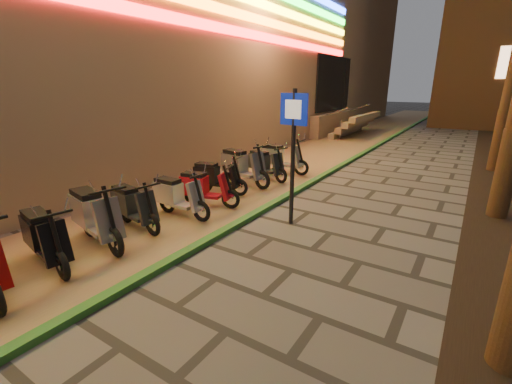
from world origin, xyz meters
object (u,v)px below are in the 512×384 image
Objects in this scene: scooter_10 at (214,177)px; scooter_13 at (279,158)px; scooter_6 at (94,215)px; scooter_9 at (203,188)px; scooter_5 at (44,237)px; scooter_7 at (132,205)px; scooter_8 at (176,195)px; scooter_12 at (264,164)px; scooter_11 at (241,166)px; pedestrian_sign at (293,140)px.

scooter_10 is 0.91× the size of scooter_13.
scooter_6 is 2.61m from scooter_9.
scooter_13 is at bearing 98.74° from scooter_5.
scooter_8 is (0.29, 0.93, 0.01)m from scooter_7.
scooter_13 reaches higher than scooter_12.
pedestrian_sign is at bearing -24.48° from scooter_11.
pedestrian_sign is 4.63m from scooter_5.
scooter_7 is at bearing -108.06° from scooter_8.
scooter_7 is 4.66m from scooter_12.
pedestrian_sign is 3.43m from scooter_11.
scooter_9 is (0.37, 1.73, -0.00)m from scooter_7.
scooter_9 is (-2.26, -0.15, -1.31)m from pedestrian_sign.
scooter_13 is at bearing 75.62° from scooter_9.
scooter_5 reaches higher than scooter_10.
scooter_11 is (-0.33, 2.04, 0.09)m from scooter_9.
pedestrian_sign is 4.50m from scooter_13.
scooter_12 reaches higher than scooter_9.
scooter_6 is 1.18× the size of scooter_9.
scooter_8 is 0.81m from scooter_9.
scooter_6 reaches higher than scooter_13.
scooter_5 is at bearing -76.14° from scooter_12.
scooter_6 is 1.16× the size of scooter_8.
scooter_13 reaches higher than scooter_8.
scooter_5 is 1.03× the size of scooter_10.
scooter_13 is (0.02, 0.89, 0.04)m from scooter_12.
scooter_11 reaches higher than scooter_6.
scooter_6 is 0.85m from scooter_7.
scooter_5 is at bearing -95.13° from scooter_13.
scooter_9 is 3.80m from scooter_13.
scooter_5 is 0.94× the size of scooter_13.
scooter_6 is 0.97× the size of scooter_11.
scooter_8 is 1.02× the size of scooter_9.
pedestrian_sign is 2.62m from scooter_9.
scooter_8 is at bearing -151.76° from pedestrian_sign.
scooter_6 is 6.40m from scooter_13.
scooter_12 is 0.91× the size of scooter_13.
scooter_9 is 0.89× the size of scooter_13.
scooter_10 reaches higher than scooter_7.
pedestrian_sign is 1.80× the size of scooter_12.
scooter_7 is 5.55m from scooter_13.
scooter_6 reaches higher than scooter_5.
scooter_5 reaches higher than scooter_12.
pedestrian_sign reaches higher than scooter_12.
scooter_13 reaches higher than scooter_5.
scooter_6 is at bearing -77.07° from scooter_12.
pedestrian_sign reaches higher than scooter_8.
scooter_8 is 4.61m from scooter_13.
scooter_9 is (0.07, 0.80, -0.01)m from scooter_8.
scooter_12 is (-2.34, 2.76, -1.30)m from pedestrian_sign.
scooter_8 is 1.00× the size of scooter_10.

